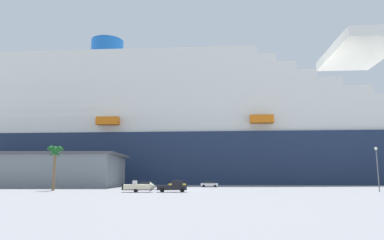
{
  "coord_description": "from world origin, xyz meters",
  "views": [
    {
      "loc": [
        3.68,
        -76.61,
        2.94
      ],
      "look_at": [
        -0.89,
        35.26,
        20.98
      ],
      "focal_mm": 32.79,
      "sensor_mm": 36.0,
      "label": 1
    }
  ],
  "objects_px": {
    "street_lamp": "(377,163)",
    "cruise_ship": "(180,133)",
    "palm_tree": "(55,155)",
    "parked_car_yellow_taxi": "(177,184)",
    "pickup_truck": "(173,187)",
    "parked_car_green_wagon": "(146,185)",
    "parked_car_white_van": "(209,184)",
    "small_boat_on_trailer": "(141,187)"
  },
  "relations": [
    {
      "from": "cruise_ship",
      "to": "small_boat_on_trailer",
      "type": "xyz_separation_m",
      "value": [
        -1.42,
        -75.56,
        -19.48
      ]
    },
    {
      "from": "parked_car_white_van",
      "to": "palm_tree",
      "type": "bearing_deg",
      "value": -142.94
    },
    {
      "from": "pickup_truck",
      "to": "parked_car_green_wagon",
      "type": "bearing_deg",
      "value": 110.76
    },
    {
      "from": "street_lamp",
      "to": "parked_car_green_wagon",
      "type": "xyz_separation_m",
      "value": [
        -49.33,
        22.27,
        -4.73
      ]
    },
    {
      "from": "small_boat_on_trailer",
      "to": "parked_car_green_wagon",
      "type": "distance_m",
      "value": 26.41
    },
    {
      "from": "pickup_truck",
      "to": "street_lamp",
      "type": "height_order",
      "value": "street_lamp"
    },
    {
      "from": "palm_tree",
      "to": "cruise_ship",
      "type": "bearing_deg",
      "value": 72.59
    },
    {
      "from": "street_lamp",
      "to": "parked_car_yellow_taxi",
      "type": "distance_m",
      "value": 48.2
    },
    {
      "from": "pickup_truck",
      "to": "parked_car_white_van",
      "type": "bearing_deg",
      "value": 77.37
    },
    {
      "from": "palm_tree",
      "to": "street_lamp",
      "type": "xyz_separation_m",
      "value": [
        65.62,
        -3.35,
        -1.89
      ]
    },
    {
      "from": "cruise_ship",
      "to": "parked_car_green_wagon",
      "type": "xyz_separation_m",
      "value": [
        -5.13,
        -49.42,
        -19.61
      ]
    },
    {
      "from": "palm_tree",
      "to": "parked_car_green_wagon",
      "type": "relative_size",
      "value": 2.1
    },
    {
      "from": "palm_tree",
      "to": "parked_car_white_van",
      "type": "xyz_separation_m",
      "value": [
        32.99,
        24.91,
        -6.62
      ]
    },
    {
      "from": "palm_tree",
      "to": "street_lamp",
      "type": "height_order",
      "value": "palm_tree"
    },
    {
      "from": "street_lamp",
      "to": "parked_car_white_van",
      "type": "height_order",
      "value": "street_lamp"
    },
    {
      "from": "palm_tree",
      "to": "parked_car_yellow_taxi",
      "type": "height_order",
      "value": "palm_tree"
    },
    {
      "from": "parked_car_yellow_taxi",
      "to": "parked_car_green_wagon",
      "type": "distance_m",
      "value": 8.5
    },
    {
      "from": "cruise_ship",
      "to": "parked_car_white_van",
      "type": "xyz_separation_m",
      "value": [
        11.57,
        -43.42,
        -19.61
      ]
    },
    {
      "from": "parked_car_yellow_taxi",
      "to": "parked_car_green_wagon",
      "type": "height_order",
      "value": "same"
    },
    {
      "from": "cruise_ship",
      "to": "parked_car_yellow_taxi",
      "type": "distance_m",
      "value": 51.07
    },
    {
      "from": "parked_car_yellow_taxi",
      "to": "parked_car_white_van",
      "type": "xyz_separation_m",
      "value": [
        8.53,
        3.64,
        0.0
      ]
    },
    {
      "from": "small_boat_on_trailer",
      "to": "cruise_ship",
      "type": "bearing_deg",
      "value": 88.92
    },
    {
      "from": "pickup_truck",
      "to": "small_boat_on_trailer",
      "type": "relative_size",
      "value": 0.82
    },
    {
      "from": "pickup_truck",
      "to": "parked_car_white_van",
      "type": "relative_size",
      "value": 1.21
    },
    {
      "from": "street_lamp",
      "to": "parked_car_yellow_taxi",
      "type": "height_order",
      "value": "street_lamp"
    },
    {
      "from": "cruise_ship",
      "to": "pickup_truck",
      "type": "relative_size",
      "value": 48.38
    },
    {
      "from": "cruise_ship",
      "to": "parked_car_white_van",
      "type": "height_order",
      "value": "cruise_ship"
    },
    {
      "from": "palm_tree",
      "to": "parked_car_green_wagon",
      "type": "distance_m",
      "value": 25.83
    },
    {
      "from": "cruise_ship",
      "to": "palm_tree",
      "type": "xyz_separation_m",
      "value": [
        -21.42,
        -68.34,
        -12.99
      ]
    },
    {
      "from": "parked_car_yellow_taxi",
      "to": "street_lamp",
      "type": "bearing_deg",
      "value": -30.89
    },
    {
      "from": "parked_car_green_wagon",
      "to": "palm_tree",
      "type": "bearing_deg",
      "value": -130.73
    },
    {
      "from": "small_boat_on_trailer",
      "to": "pickup_truck",
      "type": "bearing_deg",
      "value": 6.63
    },
    {
      "from": "cruise_ship",
      "to": "parked_car_green_wagon",
      "type": "bearing_deg",
      "value": -95.93
    },
    {
      "from": "parked_car_yellow_taxi",
      "to": "parked_car_green_wagon",
      "type": "bearing_deg",
      "value": -163.9
    },
    {
      "from": "parked_car_green_wagon",
      "to": "small_boat_on_trailer",
      "type": "bearing_deg",
      "value": -81.93
    },
    {
      "from": "palm_tree",
      "to": "small_boat_on_trailer",
      "type": "bearing_deg",
      "value": -19.87
    },
    {
      "from": "palm_tree",
      "to": "parked_car_yellow_taxi",
      "type": "distance_m",
      "value": 33.09
    },
    {
      "from": "parked_car_yellow_taxi",
      "to": "small_boat_on_trailer",
      "type": "bearing_deg",
      "value": -98.89
    },
    {
      "from": "cruise_ship",
      "to": "street_lamp",
      "type": "height_order",
      "value": "cruise_ship"
    },
    {
      "from": "cruise_ship",
      "to": "small_boat_on_trailer",
      "type": "relative_size",
      "value": 39.58
    },
    {
      "from": "cruise_ship",
      "to": "street_lamp",
      "type": "xyz_separation_m",
      "value": [
        44.2,
        -71.69,
        -14.89
      ]
    },
    {
      "from": "street_lamp",
      "to": "cruise_ship",
      "type": "bearing_deg",
      "value": 121.66
    }
  ]
}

